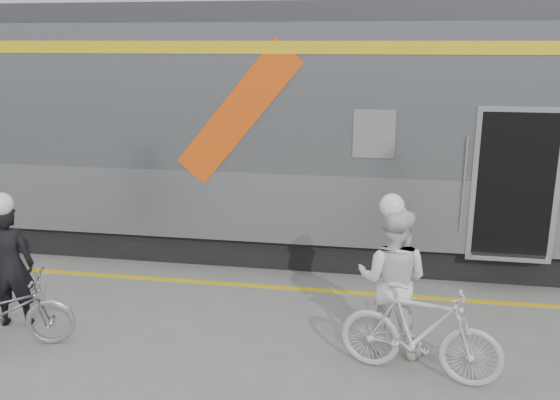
% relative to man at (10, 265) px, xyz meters
% --- Properties ---
extents(ground, '(90.00, 90.00, 0.00)m').
position_rel_man_xyz_m(ground, '(3.18, -0.44, -0.81)').
color(ground, slate).
rests_on(ground, ground).
extents(train, '(24.00, 3.17, 4.10)m').
position_rel_man_xyz_m(train, '(4.26, 3.75, 1.25)').
color(train, black).
rests_on(train, ground).
extents(safety_strip, '(24.00, 0.12, 0.01)m').
position_rel_man_xyz_m(safety_strip, '(3.18, 1.71, -0.80)').
color(safety_strip, yellow).
rests_on(safety_strip, ground).
extents(man, '(0.67, 0.54, 1.62)m').
position_rel_man_xyz_m(man, '(0.00, 0.00, 0.00)').
color(man, black).
rests_on(man, ground).
extents(bicycle_left, '(1.79, 1.04, 0.89)m').
position_rel_man_xyz_m(bicycle_left, '(0.20, -0.55, -0.36)').
color(bicycle_left, '#9C9EA3').
rests_on(bicycle_left, ground).
extents(woman, '(0.97, 0.84, 1.74)m').
position_rel_man_xyz_m(woman, '(4.75, 0.16, 0.06)').
color(woman, white).
rests_on(woman, ground).
extents(bicycle_right, '(1.82, 0.88, 1.05)m').
position_rel_man_xyz_m(bicycle_right, '(5.05, -0.39, -0.28)').
color(bicycle_right, '#BABAB5').
rests_on(bicycle_right, ground).
extents(helmet_man, '(0.28, 0.28, 0.28)m').
position_rel_man_xyz_m(helmet_man, '(0.00, 0.00, 0.95)').
color(helmet_man, white).
rests_on(helmet_man, man).
extents(helmet_woman, '(0.28, 0.28, 0.28)m').
position_rel_man_xyz_m(helmet_woman, '(4.75, 0.16, 1.07)').
color(helmet_woman, white).
rests_on(helmet_woman, woman).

